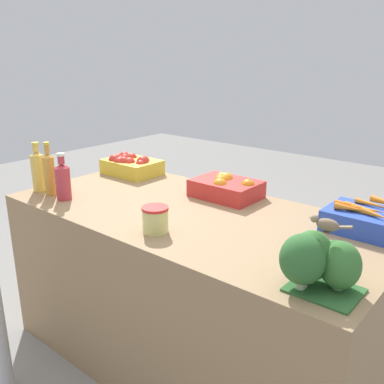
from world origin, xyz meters
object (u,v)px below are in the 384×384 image
(apple_crate, at_px, (130,165))
(broccoli_pile, at_px, (317,260))
(juice_bottle_golden, at_px, (38,170))
(pickle_jar, at_px, (155,219))
(juice_bottle_amber, at_px, (49,173))
(orange_crate, at_px, (226,187))
(carrot_crate, at_px, (368,220))
(sparrow_bird, at_px, (326,224))
(juice_bottle_ruby, at_px, (63,180))

(apple_crate, distance_m, broccoli_pile, 1.61)
(juice_bottle_golden, bearing_deg, pickle_jar, -0.45)
(broccoli_pile, xyz_separation_m, juice_bottle_amber, (-1.52, 0.01, 0.02))
(orange_crate, distance_m, pickle_jar, 0.58)
(juice_bottle_golden, distance_m, juice_bottle_amber, 0.11)
(carrot_crate, bearing_deg, orange_crate, 179.90)
(carrot_crate, height_order, sparrow_bird, sparrow_bird)
(broccoli_pile, relative_size, pickle_jar, 2.13)
(apple_crate, bearing_deg, broccoli_pile, -20.90)
(broccoli_pile, bearing_deg, pickle_jar, 179.80)
(juice_bottle_golden, xyz_separation_m, pickle_jar, (0.91, -0.01, -0.06))
(orange_crate, xyz_separation_m, carrot_crate, (0.74, -0.00, -0.00))
(apple_crate, height_order, juice_bottle_ruby, juice_bottle_ruby)
(carrot_crate, height_order, juice_bottle_amber, juice_bottle_amber)
(carrot_crate, bearing_deg, pickle_jar, -140.16)
(juice_bottle_golden, height_order, sparrow_bird, juice_bottle_golden)
(juice_bottle_amber, relative_size, juice_bottle_ruby, 1.17)
(pickle_jar, bearing_deg, juice_bottle_amber, 179.49)
(apple_crate, xyz_separation_m, orange_crate, (0.74, 0.01, -0.01))
(juice_bottle_amber, bearing_deg, pickle_jar, -0.51)
(broccoli_pile, xyz_separation_m, sparrow_bird, (0.01, 0.02, 0.12))
(carrot_crate, bearing_deg, juice_bottle_golden, -160.31)
(carrot_crate, bearing_deg, sparrow_bird, -86.21)
(juice_bottle_ruby, distance_m, pickle_jar, 0.68)
(orange_crate, xyz_separation_m, juice_bottle_golden, (-0.86, -0.58, 0.06))
(apple_crate, height_order, pickle_jar, apple_crate)
(apple_crate, height_order, carrot_crate, same)
(juice_bottle_golden, relative_size, pickle_jar, 2.38)
(orange_crate, distance_m, carrot_crate, 0.74)
(pickle_jar, xyz_separation_m, sparrow_bird, (0.73, 0.02, 0.16))
(juice_bottle_ruby, height_order, pickle_jar, juice_bottle_ruby)
(broccoli_pile, height_order, juice_bottle_golden, juice_bottle_golden)
(apple_crate, distance_m, juice_bottle_golden, 0.58)
(juice_bottle_ruby, relative_size, sparrow_bird, 1.82)
(juice_bottle_golden, xyz_separation_m, juice_bottle_amber, (0.11, 0.00, 0.01))
(carrot_crate, height_order, broccoli_pile, broccoli_pile)
(apple_crate, distance_m, sparrow_bird, 1.62)
(apple_crate, relative_size, orange_crate, 1.00)
(juice_bottle_amber, bearing_deg, apple_crate, 88.63)
(broccoli_pile, bearing_deg, carrot_crate, 92.73)
(juice_bottle_amber, bearing_deg, sparrow_bird, 0.34)
(carrot_crate, distance_m, pickle_jar, 0.91)
(broccoli_pile, distance_m, sparrow_bird, 0.12)
(apple_crate, bearing_deg, juice_bottle_amber, -91.37)
(broccoli_pile, xyz_separation_m, juice_bottle_ruby, (-1.40, 0.01, 0.00))
(juice_bottle_amber, distance_m, pickle_jar, 0.80)
(juice_bottle_golden, bearing_deg, juice_bottle_amber, 0.00)
(juice_bottle_amber, relative_size, pickle_jar, 2.52)
(orange_crate, bearing_deg, apple_crate, -179.30)
(carrot_crate, xyz_separation_m, juice_bottle_golden, (-1.60, -0.57, 0.07))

